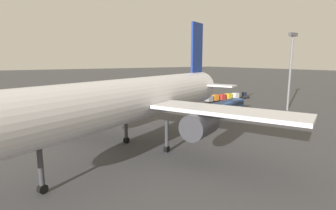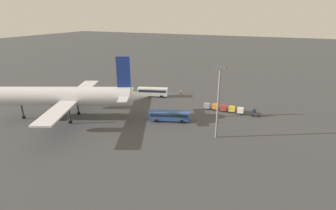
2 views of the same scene
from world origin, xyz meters
name	(u,v)px [view 2 (image 2 of 2)]	position (x,y,z in m)	size (l,w,h in m)	color
ground_plane	(169,94)	(0.00, 0.00, 0.00)	(600.00, 600.00, 0.00)	#424244
airplane	(67,96)	(17.44, 35.28, 7.12)	(46.67, 39.95, 18.91)	silver
shuttle_bus_near	(153,91)	(4.77, 4.75, 2.00)	(11.81, 6.00, 3.35)	white
shuttle_bus_far	(169,115)	(-10.88, 24.67, 1.81)	(12.22, 6.56, 3.00)	#2D5199
baggage_tug	(255,113)	(-33.73, 10.08, 0.94)	(2.47, 1.76, 2.10)	#333338
worker_person	(181,92)	(-4.08, -2.29, 0.87)	(0.38, 0.38, 1.74)	#1E1E2D
cargo_cart_white	(240,110)	(-29.23, 10.19, 1.19)	(2.14, 1.86, 2.06)	#38383D
cargo_cart_yellow	(232,109)	(-26.49, 9.92, 1.19)	(2.14, 1.86, 2.06)	#38383D
cargo_cart_red	(223,108)	(-23.76, 10.02, 1.19)	(2.14, 1.86, 2.06)	#38383D
cargo_cart_orange	(215,106)	(-21.03, 9.77, 1.19)	(2.14, 1.86, 2.06)	#38383D
cargo_cart_grey	(207,106)	(-18.29, 10.17, 1.19)	(2.14, 1.86, 2.06)	#38383D
light_pole	(219,95)	(-26.24, 29.73, 11.31)	(2.80, 0.70, 18.58)	slate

